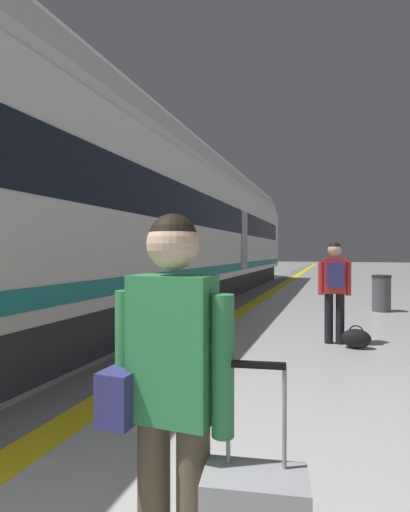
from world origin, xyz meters
The scene contains 7 objects.
safety_line_strip centered at (-0.57, 10.00, 0.00)m, with size 0.36×80.00×0.01m, color yellow.
tactile_edge_band centered at (-0.97, 10.00, 0.00)m, with size 0.76×80.00×0.01m, color slate.
high_speed_train centered at (-2.82, 6.80, 2.50)m, with size 2.94×34.39×4.97m.
traveller_foreground centered at (1.00, 1.35, 0.96)m, with size 0.53×0.28×1.65m.
passenger_near centered at (1.64, 6.61, 0.98)m, with size 0.51×0.33×1.65m.
duffel_bag_near centered at (1.96, 6.40, 0.15)m, with size 0.44×0.26×0.36m.
waste_bin centered at (2.76, 10.62, 0.46)m, with size 0.46×0.46×0.91m.
Camera 1 is at (1.63, -0.12, 1.50)m, focal length 27.73 mm.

